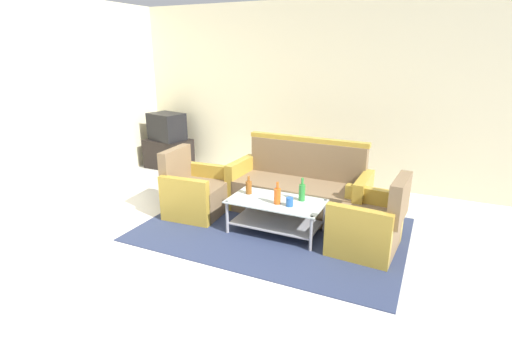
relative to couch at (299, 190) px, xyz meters
name	(u,v)px	position (x,y,z in m)	size (l,w,h in m)	color
ground_plane	(227,264)	(-0.21, -1.58, -0.32)	(14.00, 14.00, 0.00)	silver
wall_back	(319,94)	(-0.21, 1.48, 1.08)	(6.52, 0.12, 2.80)	beige
rug	(273,229)	(-0.10, -0.65, -0.31)	(3.06, 2.08, 0.01)	#2D3856
couch	(299,190)	(0.00, 0.00, 0.00)	(1.82, 0.78, 0.96)	#7F6647
armchair_left	(195,193)	(-1.22, -0.62, -0.03)	(0.74, 0.80, 0.85)	#7F6647
armchair_right	(369,225)	(1.02, -0.66, -0.03)	(0.75, 0.81, 0.85)	#7F6647
coffee_table	(276,212)	(-0.03, -0.71, -0.04)	(1.10, 0.60, 0.40)	silver
bottle_green	(302,192)	(0.23, -0.58, 0.20)	(0.07, 0.07, 0.27)	#2D8C38
bottle_brown	(249,187)	(-0.42, -0.64, 0.18)	(0.07, 0.07, 0.22)	brown
bottle_orange	(277,196)	(0.01, -0.79, 0.19)	(0.08, 0.08, 0.26)	#D85919
cup	(290,202)	(0.16, -0.80, 0.14)	(0.08, 0.08, 0.10)	#2659A5
tv_stand	(169,154)	(-2.85, 0.97, -0.06)	(0.80, 0.50, 0.52)	black
television	(167,127)	(-2.85, 0.97, 0.44)	(0.69, 0.57, 0.48)	black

